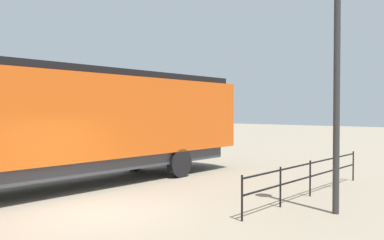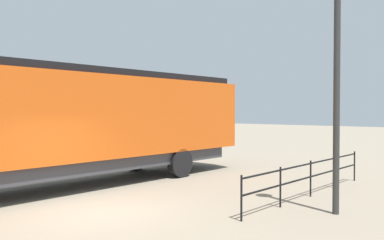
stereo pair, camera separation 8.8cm
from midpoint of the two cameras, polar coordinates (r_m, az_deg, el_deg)
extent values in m
plane|color=gray|center=(10.66, -13.15, -12.59)|extent=(120.00, 120.00, 0.00)
cube|color=#D15114|center=(13.04, -24.75, 0.33)|extent=(2.92, 18.80, 2.72)
cube|color=black|center=(18.05, -0.28, -0.60)|extent=(2.80, 2.40, 1.90)
cube|color=black|center=(13.10, -24.81, 6.81)|extent=(2.63, 18.05, 0.24)
cube|color=#38383D|center=(13.16, -24.68, -6.58)|extent=(2.63, 17.30, 0.45)
cylinder|color=black|center=(17.54, -8.25, -5.25)|extent=(0.30, 1.10, 1.10)
cylinder|color=black|center=(15.67, -1.95, -6.03)|extent=(0.30, 1.10, 1.10)
cylinder|color=#2D2D2D|center=(10.64, 19.37, 3.50)|extent=(0.16, 0.16, 5.95)
cube|color=black|center=(12.67, 16.03, -5.85)|extent=(0.04, 7.23, 0.04)
cube|color=black|center=(12.72, 16.02, -7.62)|extent=(0.04, 7.23, 0.04)
cylinder|color=black|center=(9.63, 6.75, -10.81)|extent=(0.05, 0.05, 1.07)
cylinder|color=black|center=(11.14, 12.05, -9.16)|extent=(0.05, 0.05, 1.07)
cylinder|color=black|center=(12.73, 16.02, -7.86)|extent=(0.05, 0.05, 1.07)
cylinder|color=black|center=(14.37, 19.08, -6.83)|extent=(0.05, 0.05, 1.07)
cylinder|color=black|center=(16.05, 21.49, -6.00)|extent=(0.05, 0.05, 1.07)
camera|label=1|loc=(0.04, -90.22, -0.01)|focal=38.10mm
camera|label=2|loc=(0.04, 89.78, 0.01)|focal=38.10mm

